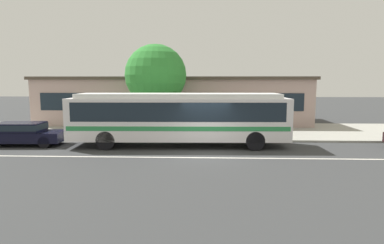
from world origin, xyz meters
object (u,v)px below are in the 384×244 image
at_px(transit_bus, 179,116).
at_px(sedan_behind_bus, 23,133).
at_px(pedestrian_standing_by_tree, 219,122).
at_px(bus_stop_sign, 239,113).
at_px(pedestrian_waiting_near_sign, 232,120).
at_px(pedestrian_walking_along_curb, 269,120).
at_px(street_tree_near_stop, 156,75).

distance_m(transit_bus, sedan_behind_bus, 8.88).
bearing_deg(transit_bus, pedestrian_standing_by_tree, 37.38).
bearing_deg(bus_stop_sign, pedestrian_standing_by_tree, -165.87).
relative_size(transit_bus, pedestrian_waiting_near_sign, 7.12).
distance_m(pedestrian_walking_along_curb, bus_stop_sign, 2.45).
height_order(transit_bus, pedestrian_standing_by_tree, transit_bus).
xyz_separation_m(sedan_behind_bus, street_tree_near_stop, (6.83, 4.96, 3.28)).
bearing_deg(pedestrian_waiting_near_sign, pedestrian_standing_by_tree, -124.62).
bearing_deg(pedestrian_waiting_near_sign, transit_bus, -136.47).
distance_m(sedan_behind_bus, bus_stop_sign, 12.58).
distance_m(pedestrian_waiting_near_sign, pedestrian_walking_along_curb, 2.43).
xyz_separation_m(transit_bus, bus_stop_sign, (3.52, 2.07, -0.06)).
relative_size(pedestrian_standing_by_tree, bus_stop_sign, 0.75).
distance_m(pedestrian_walking_along_curb, street_tree_near_stop, 8.24).
bearing_deg(sedan_behind_bus, pedestrian_waiting_near_sign, 14.77).
height_order(transit_bus, pedestrian_walking_along_curb, transit_bus).
relative_size(pedestrian_waiting_near_sign, pedestrian_standing_by_tree, 0.94).
bearing_deg(pedestrian_walking_along_curb, pedestrian_waiting_near_sign, -172.91).
height_order(sedan_behind_bus, pedestrian_walking_along_curb, pedestrian_walking_along_curb).
bearing_deg(pedestrian_walking_along_curb, transit_bus, -149.33).
relative_size(sedan_behind_bus, pedestrian_standing_by_tree, 2.52).
bearing_deg(street_tree_near_stop, bus_stop_sign, -26.37).
bearing_deg(transit_bus, bus_stop_sign, 30.39).
bearing_deg(sedan_behind_bus, transit_bus, 1.01).
height_order(pedestrian_walking_along_curb, bus_stop_sign, bus_stop_sign).
relative_size(transit_bus, pedestrian_standing_by_tree, 6.71).
height_order(pedestrian_standing_by_tree, street_tree_near_stop, street_tree_near_stop).
xyz_separation_m(pedestrian_waiting_near_sign, pedestrian_standing_by_tree, (-0.86, -1.24, 0.07)).
xyz_separation_m(pedestrian_walking_along_curb, street_tree_near_stop, (-7.57, 1.50, 2.90)).
bearing_deg(transit_bus, sedan_behind_bus, -178.99).
relative_size(sedan_behind_bus, bus_stop_sign, 1.90).
bearing_deg(pedestrian_walking_along_curb, pedestrian_standing_by_tree, -154.72).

